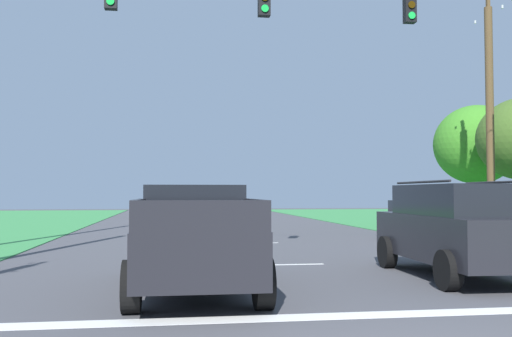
# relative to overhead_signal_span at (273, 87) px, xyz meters

# --- Properties ---
(stop_bar_stripe) EXTENTS (13.31, 0.45, 0.01)m
(stop_bar_stripe) POSITION_rel_overhead_signal_span_xyz_m (-0.11, -6.82, -4.62)
(stop_bar_stripe) COLOR white
(stop_bar_stripe) RESTS_ON ground
(lane_dash_0) EXTENTS (2.50, 0.15, 0.01)m
(lane_dash_0) POSITION_rel_overhead_signal_span_xyz_m (-0.11, -0.82, -4.62)
(lane_dash_0) COLOR white
(lane_dash_0) RESTS_ON ground
(lane_dash_1) EXTENTS (2.50, 0.15, 0.01)m
(lane_dash_1) POSITION_rel_overhead_signal_span_xyz_m (-0.11, 5.41, -4.62)
(lane_dash_1) COLOR white
(lane_dash_1) RESTS_ON ground
(lane_dash_2) EXTENTS (2.50, 0.15, 0.01)m
(lane_dash_2) POSITION_rel_overhead_signal_span_xyz_m (-0.11, 11.57, -4.62)
(lane_dash_2) COLOR white
(lane_dash_2) RESTS_ON ground
(lane_dash_3) EXTENTS (2.50, 0.15, 0.01)m
(lane_dash_3) POSITION_rel_overhead_signal_span_xyz_m (-0.11, 22.14, -4.62)
(lane_dash_3) COLOR white
(lane_dash_3) RESTS_ON ground
(overhead_signal_span) EXTENTS (15.71, 0.31, 8.48)m
(overhead_signal_span) POSITION_rel_overhead_signal_span_xyz_m (0.00, 0.00, 0.00)
(overhead_signal_span) COLOR brown
(overhead_signal_span) RESTS_ON ground
(pickup_truck) EXTENTS (2.31, 5.41, 1.95)m
(pickup_truck) POSITION_rel_overhead_signal_span_xyz_m (-2.25, -4.27, -3.66)
(pickup_truck) COLOR black
(pickup_truck) RESTS_ON ground
(suv_black) EXTENTS (2.33, 4.86, 2.05)m
(suv_black) POSITION_rel_overhead_signal_span_xyz_m (3.39, -3.48, -3.57)
(suv_black) COLOR black
(suv_black) RESTS_ON ground
(distant_car_crossing_white) EXTENTS (2.25, 4.41, 1.52)m
(distant_car_crossing_white) POSITION_rel_overhead_signal_span_xyz_m (6.26, 4.86, -3.84)
(distant_car_crossing_white) COLOR silver
(distant_car_crossing_white) RESTS_ON ground
(utility_pole_mid_right) EXTENTS (0.29, 1.93, 9.46)m
(utility_pole_mid_right) POSITION_rel_overhead_signal_span_xyz_m (8.95, 4.55, -0.09)
(utility_pole_mid_right) COLOR brown
(utility_pole_mid_right) RESTS_ON ground
(tree_roadside_far_right) EXTENTS (3.99, 3.99, 6.02)m
(tree_roadside_far_right) POSITION_rel_overhead_signal_span_xyz_m (11.80, 10.58, -0.51)
(tree_roadside_far_right) COLOR brown
(tree_roadside_far_right) RESTS_ON ground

